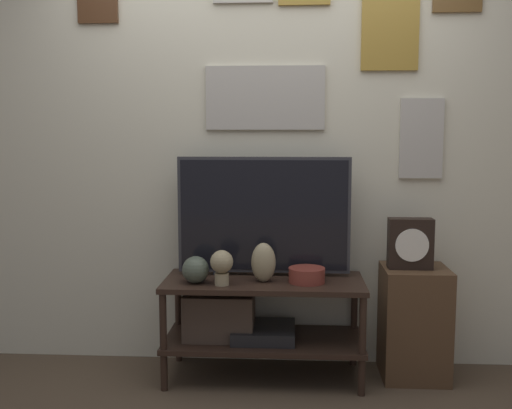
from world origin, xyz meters
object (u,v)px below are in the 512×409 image
object	(u,v)px
vase_round_glass	(196,270)
television	(264,215)
vase_wide_bowl	(307,275)
mantel_clock	(410,244)
decorative_bust	(222,265)
vase_urn_stoneware	(263,262)

from	to	relation	value
vase_round_glass	television	bearing A→B (deg)	28.77
vase_wide_bowl	mantel_clock	bearing A→B (deg)	8.55
mantel_clock	television	bearing A→B (deg)	175.49
decorative_bust	mantel_clock	world-z (taller)	mantel_clock
television	mantel_clock	world-z (taller)	television
television	decorative_bust	xyz separation A→B (m)	(-0.22, -0.24, -0.24)
vase_round_glass	vase_urn_stoneware	world-z (taller)	vase_urn_stoneware
vase_round_glass	vase_wide_bowl	distance (m)	0.63
vase_urn_stoneware	mantel_clock	bearing A→B (deg)	6.16
decorative_bust	television	bearing A→B (deg)	47.82
vase_urn_stoneware	decorative_bust	bearing A→B (deg)	-158.67
television	mantel_clock	xyz separation A→B (m)	(0.84, -0.07, -0.15)
decorative_bust	mantel_clock	distance (m)	1.08
television	decorative_bust	distance (m)	0.41
television	vase_round_glass	distance (m)	0.51
television	vase_round_glass	xyz separation A→B (m)	(-0.37, -0.20, -0.28)
television	mantel_clock	size ratio (longest dim) A/B	3.49
vase_round_glass	vase_wide_bowl	world-z (taller)	vase_round_glass
vase_urn_stoneware	vase_wide_bowl	size ratio (longest dim) A/B	1.09
vase_wide_bowl	decorative_bust	bearing A→B (deg)	-169.33
television	mantel_clock	distance (m)	0.85
vase_urn_stoneware	mantel_clock	size ratio (longest dim) A/B	0.77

